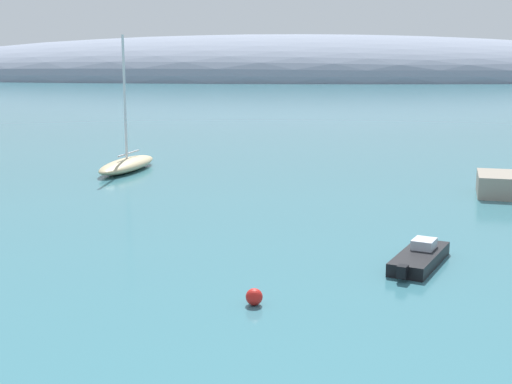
% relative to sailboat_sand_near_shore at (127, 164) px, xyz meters
% --- Properties ---
extents(distant_ridge, '(297.43, 80.85, 30.18)m').
position_rel_sailboat_sand_near_shore_xyz_m(distant_ridge, '(8.90, 196.17, -0.55)').
color(distant_ridge, gray).
rests_on(distant_ridge, ground).
extents(sailboat_sand_near_shore, '(3.80, 8.33, 9.87)m').
position_rel_sailboat_sand_near_shore_xyz_m(sailboat_sand_near_shore, '(0.00, 0.00, 0.00)').
color(sailboat_sand_near_shore, '#C6B284').
rests_on(sailboat_sand_near_shore, water).
extents(motorboat_black_foreground, '(3.15, 4.87, 0.93)m').
position_rel_sailboat_sand_near_shore_xyz_m(motorboat_black_foreground, '(17.68, -22.81, -0.23)').
color(motorboat_black_foreground, black).
rests_on(motorboat_black_foreground, water).
extents(mooring_buoy_red, '(0.59, 0.59, 0.59)m').
position_rel_sailboat_sand_near_shore_xyz_m(mooring_buoy_red, '(11.20, -27.98, -0.25)').
color(mooring_buoy_red, red).
rests_on(mooring_buoy_red, water).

